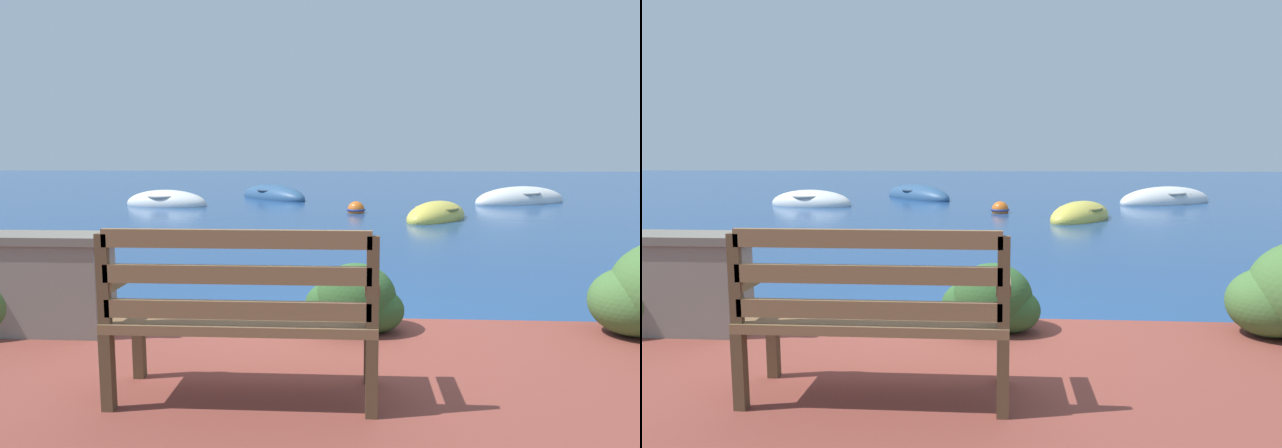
# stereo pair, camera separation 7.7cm
# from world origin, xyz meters

# --- Properties ---
(ground_plane) EXTENTS (80.00, 80.00, 0.00)m
(ground_plane) POSITION_xyz_m (0.00, 0.00, 0.00)
(ground_plane) COLOR navy
(park_bench) EXTENTS (1.39, 0.48, 0.93)m
(park_bench) POSITION_xyz_m (-0.34, -1.52, 0.70)
(park_bench) COLOR brown
(park_bench) RESTS_ON patio_terrace
(hedge_clump_left) EXTENTS (0.73, 0.52, 0.49)m
(hedge_clump_left) POSITION_xyz_m (0.24, -0.30, 0.43)
(hedge_clump_left) COLOR #2D5628
(hedge_clump_left) RESTS_ON patio_terrace
(rowboat_nearest) EXTENTS (2.01, 2.40, 0.73)m
(rowboat_nearest) POSITION_xyz_m (2.09, 8.45, 0.06)
(rowboat_nearest) COLOR #DBC64C
(rowboat_nearest) RESTS_ON ground_plane
(rowboat_mid) EXTENTS (2.55, 1.49, 0.78)m
(rowboat_mid) POSITION_xyz_m (-5.02, 11.32, 0.07)
(rowboat_mid) COLOR silver
(rowboat_mid) RESTS_ON ground_plane
(rowboat_far) EXTENTS (3.37, 2.51, 0.87)m
(rowboat_far) POSITION_xyz_m (5.13, 12.66, 0.07)
(rowboat_far) COLOR silver
(rowboat_far) RESTS_ON ground_plane
(rowboat_outer) EXTENTS (2.89, 3.09, 0.79)m
(rowboat_outer) POSITION_xyz_m (-2.38, 13.94, 0.07)
(rowboat_outer) COLOR #2D517A
(rowboat_outer) RESTS_ON ground_plane
(mooring_buoy) EXTENTS (0.47, 0.47, 0.43)m
(mooring_buoy) POSITION_xyz_m (0.29, 9.78, 0.07)
(mooring_buoy) COLOR orange
(mooring_buoy) RESTS_ON ground_plane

